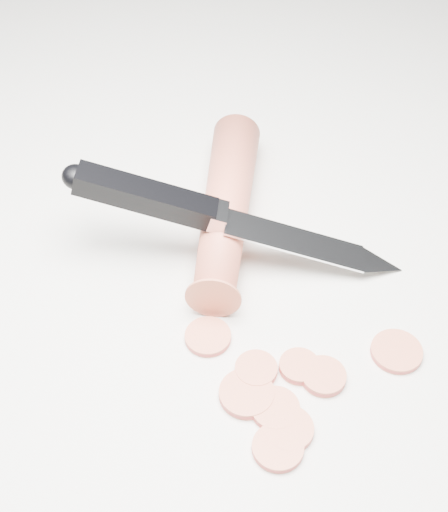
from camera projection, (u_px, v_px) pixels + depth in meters
name	position (u px, v px, depth m)	size (l,w,h in m)	color
ground	(235.00, 308.00, 0.56)	(2.40, 2.40, 0.00)	silver
carrot	(226.00, 206.00, 0.61)	(0.04, 0.04, 0.20)	#C85139
carrot_slice_0	(247.00, 394.00, 0.51)	(0.04, 0.04, 0.01)	#CA5F40
carrot_slice_1	(289.00, 429.00, 0.49)	(0.03, 0.03, 0.01)	#CA5F40
carrot_slice_2	(208.00, 337.00, 0.54)	(0.04, 0.04, 0.01)	#CA5F40
carrot_slice_3	(299.00, 366.00, 0.52)	(0.03, 0.03, 0.01)	#CA5F40
carrot_slice_4	(396.00, 351.00, 0.53)	(0.04, 0.04, 0.01)	#CA5F40
carrot_slice_5	(256.00, 370.00, 0.52)	(0.03, 0.03, 0.01)	#CA5F40
carrot_slice_6	(278.00, 448.00, 0.48)	(0.04, 0.04, 0.01)	#CA5F40
carrot_slice_7	(275.00, 409.00, 0.50)	(0.03, 0.03, 0.01)	#CA5F40
carrot_slice_8	(323.00, 376.00, 0.52)	(0.03, 0.03, 0.01)	#CA5F40
kitchen_knife	(238.00, 218.00, 0.57)	(0.26, 0.15, 0.09)	silver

